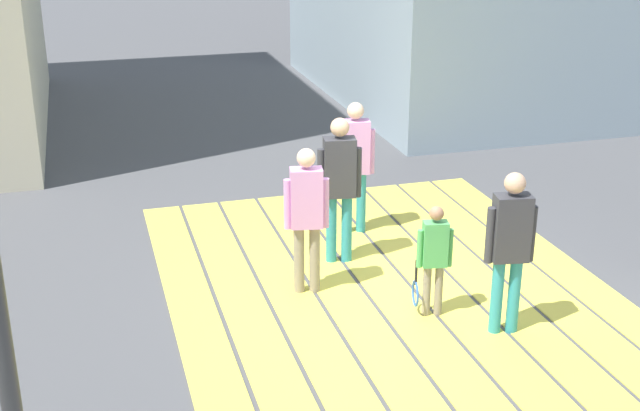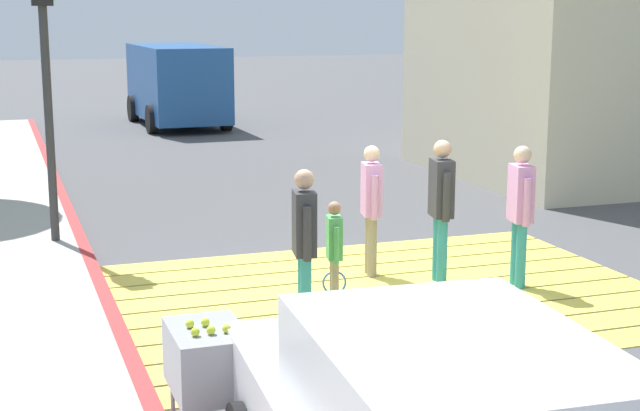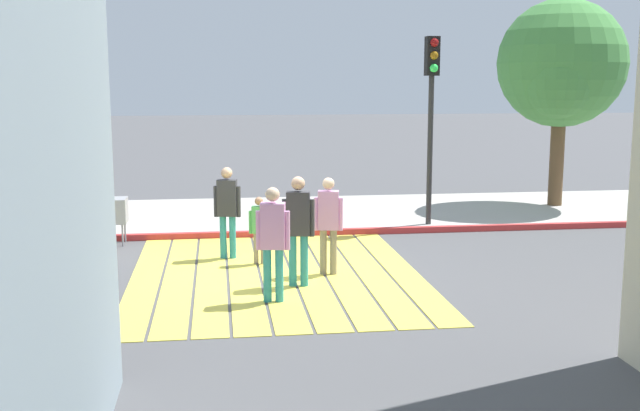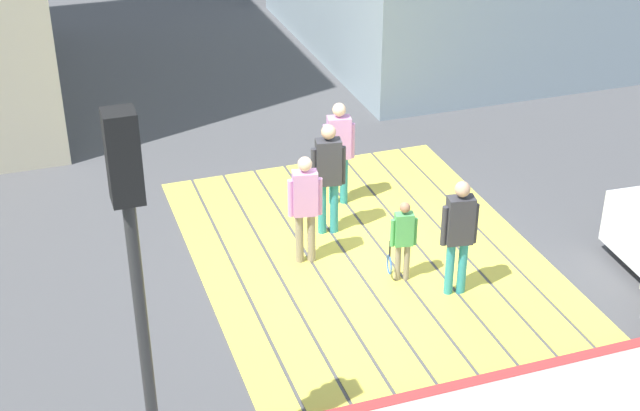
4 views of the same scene
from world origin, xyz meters
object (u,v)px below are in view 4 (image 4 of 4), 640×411
at_px(traffic_light_corner, 132,236).
at_px(pedestrian_teen_behind, 305,202).
at_px(pedestrian_adult_side, 328,171).
at_px(pedestrian_child_with_racket, 403,237).
at_px(pedestrian_adult_lead, 459,230).
at_px(pedestrian_adult_trailing, 339,146).

height_order(traffic_light_corner, pedestrian_teen_behind, traffic_light_corner).
relative_size(traffic_light_corner, pedestrian_adult_side, 2.36).
bearing_deg(pedestrian_child_with_racket, pedestrian_teen_behind, 51.15).
distance_m(pedestrian_adult_lead, pedestrian_adult_side, 2.39).
relative_size(traffic_light_corner, pedestrian_child_with_racket, 3.42).
height_order(pedestrian_adult_lead, pedestrian_adult_side, pedestrian_adult_side).
bearing_deg(pedestrian_adult_side, pedestrian_teen_behind, 139.34).
xyz_separation_m(pedestrian_adult_trailing, pedestrian_teen_behind, (-1.52, 1.06, -0.04)).
bearing_deg(pedestrian_adult_side, pedestrian_child_with_racket, -161.49).
xyz_separation_m(pedestrian_adult_lead, pedestrian_adult_side, (2.13, 1.10, 0.04)).
height_order(traffic_light_corner, pedestrian_adult_side, traffic_light_corner).
xyz_separation_m(pedestrian_adult_lead, pedestrian_child_with_racket, (0.54, 0.57, -0.31)).
height_order(pedestrian_teen_behind, pedestrian_child_with_racket, pedestrian_teen_behind).
relative_size(traffic_light_corner, pedestrian_adult_lead, 2.46).
relative_size(pedestrian_adult_trailing, pedestrian_teen_behind, 1.04).
bearing_deg(pedestrian_adult_side, traffic_light_corner, 142.19).
bearing_deg(pedestrian_adult_side, pedestrian_adult_lead, -152.68).
height_order(pedestrian_adult_trailing, pedestrian_child_with_racket, pedestrian_adult_trailing).
bearing_deg(pedestrian_adult_lead, traffic_light_corner, 116.60).
bearing_deg(pedestrian_adult_trailing, pedestrian_adult_side, 150.64).
xyz_separation_m(pedestrian_adult_side, pedestrian_child_with_racket, (-1.59, -0.53, -0.35)).
bearing_deg(pedestrian_teen_behind, traffic_light_corner, 142.75).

